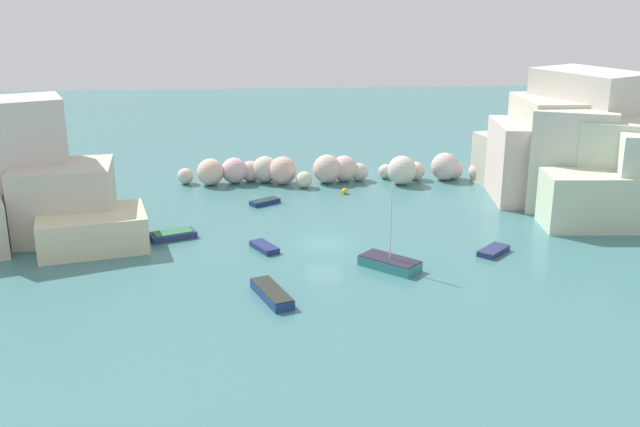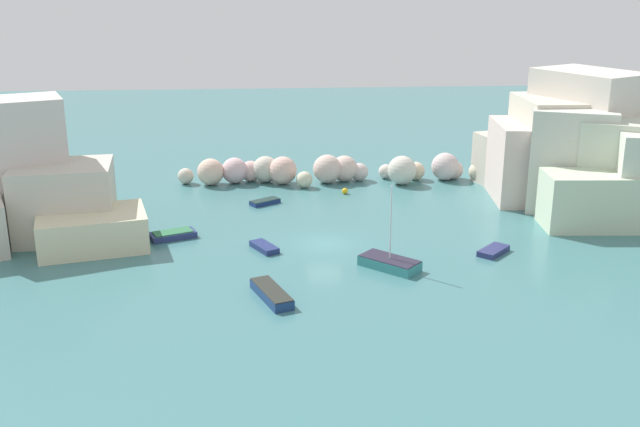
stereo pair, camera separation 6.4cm
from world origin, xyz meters
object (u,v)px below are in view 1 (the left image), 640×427
(channel_buoy, at_px, (345,191))
(moored_boat_0, at_px, (493,251))
(moored_boat_1, at_px, (173,235))
(moored_boat_4, at_px, (272,294))
(moored_boat_2, at_px, (265,202))
(moored_boat_3, at_px, (390,263))
(moored_boat_5, at_px, (264,247))

(channel_buoy, height_order, moored_boat_0, channel_buoy)
(channel_buoy, distance_m, moored_boat_1, 18.20)
(channel_buoy, relative_size, moored_boat_4, 0.12)
(moored_boat_2, xyz_separation_m, moored_boat_3, (8.48, -15.75, 0.19))
(moored_boat_3, xyz_separation_m, moored_boat_4, (-8.18, -4.46, -0.07))
(moored_boat_0, bearing_deg, moored_boat_4, -23.39)
(channel_buoy, distance_m, moored_boat_5, 15.98)
(moored_boat_1, xyz_separation_m, moored_boat_2, (7.10, 8.42, -0.06))
(moored_boat_4, bearing_deg, moored_boat_0, -88.10)
(moored_boat_5, bearing_deg, moored_boat_0, -125.64)
(moored_boat_3, relative_size, moored_boat_4, 1.29)
(channel_buoy, xyz_separation_m, moored_boat_4, (-7.06, -22.85, 0.05))
(moored_boat_2, bearing_deg, moored_boat_1, 16.21)
(moored_boat_1, bearing_deg, moored_boat_3, 131.92)
(moored_boat_3, relative_size, moored_boat_5, 2.06)
(moored_boat_0, distance_m, moored_boat_3, 8.30)
(moored_boat_0, distance_m, moored_boat_1, 24.11)
(moored_boat_2, distance_m, moored_boat_4, 20.21)
(channel_buoy, height_order, moored_boat_5, channel_buoy)
(channel_buoy, height_order, moored_boat_4, moored_boat_4)
(channel_buoy, bearing_deg, moored_boat_0, -60.59)
(moored_boat_1, bearing_deg, moored_boat_4, 99.22)
(moored_boat_3, bearing_deg, moored_boat_0, 58.55)
(moored_boat_3, distance_m, moored_boat_4, 9.32)
(channel_buoy, distance_m, moored_boat_0, 18.54)
(moored_boat_2, distance_m, moored_boat_3, 17.89)
(moored_boat_4, distance_m, moored_boat_5, 8.74)
(moored_boat_2, bearing_deg, moored_boat_3, 84.66)
(moored_boat_2, xyz_separation_m, moored_boat_5, (-0.12, -11.48, 0.00))
(moored_boat_2, bearing_deg, channel_buoy, 166.06)
(moored_boat_4, bearing_deg, moored_boat_3, -82.00)
(channel_buoy, bearing_deg, moored_boat_1, -142.61)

